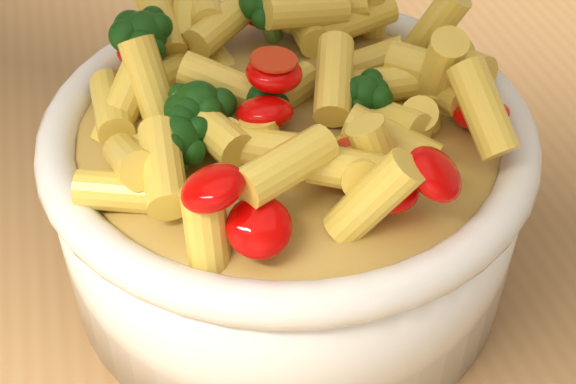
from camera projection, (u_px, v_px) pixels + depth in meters
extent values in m
cube|color=#A17345|center=(125.00, 277.00, 0.51)|extent=(1.20, 0.80, 0.04)
cylinder|color=#A17345|center=(520.00, 236.00, 1.16)|extent=(0.05, 0.05, 0.86)
cylinder|color=white|center=(288.00, 199.00, 0.46)|extent=(0.25, 0.25, 0.10)
ellipsoid|color=white|center=(288.00, 237.00, 0.48)|extent=(0.23, 0.23, 0.04)
torus|color=white|center=(288.00, 129.00, 0.42)|extent=(0.26, 0.26, 0.02)
ellipsoid|color=gold|center=(288.00, 129.00, 0.42)|extent=(0.22, 0.22, 0.03)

